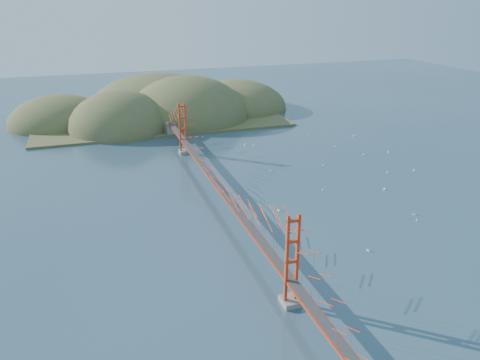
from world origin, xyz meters
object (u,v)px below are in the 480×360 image
object	(u,v)px
sailboat_2	(384,189)
sailboat_0	(278,210)
sailboat_1	(270,171)
bridge	(219,166)

from	to	relation	value
sailboat_2	sailboat_0	xyz separation A→B (m)	(-22.35, -2.03, 0.01)
sailboat_0	sailboat_1	bearing A→B (deg)	72.33
sailboat_1	sailboat_2	bearing A→B (deg)	-44.36
sailboat_0	sailboat_2	bearing A→B (deg)	5.18
bridge	sailboat_0	size ratio (longest dim) A/B	136.53
bridge	sailboat_2	xyz separation A→B (m)	(31.10, -3.90, -6.86)
sailboat_2	sailboat_0	bearing A→B (deg)	-174.82
sailboat_1	sailboat_2	size ratio (longest dim) A/B	0.93
bridge	sailboat_1	distance (m)	20.24
sailboat_1	sailboat_2	xyz separation A→B (m)	(16.55, -16.19, 0.01)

